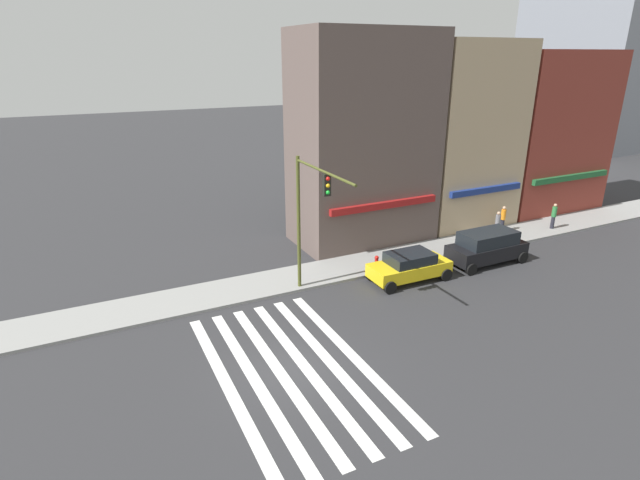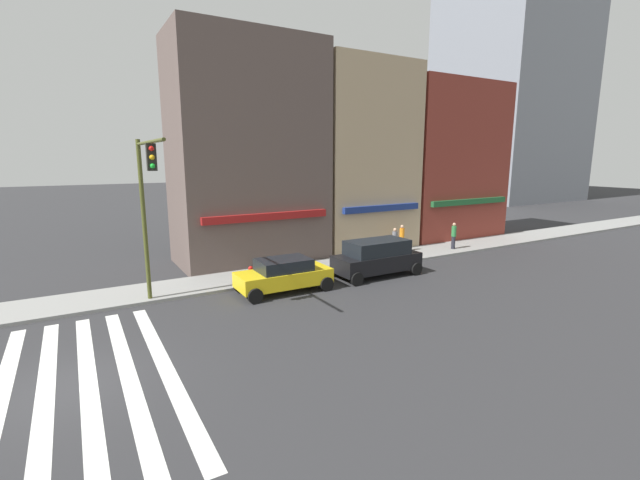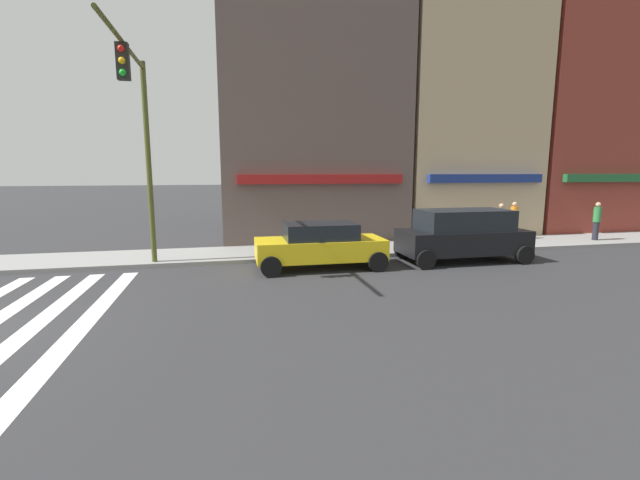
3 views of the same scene
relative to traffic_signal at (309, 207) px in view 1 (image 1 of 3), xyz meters
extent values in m
plane|color=#2D2D30|center=(-3.16, -5.15, -4.76)|extent=(200.00, 200.00, 0.00)
cube|color=gray|center=(-3.16, 2.35, -4.69)|extent=(120.00, 3.00, 0.15)
cube|color=silver|center=(-5.72, -5.15, -4.76)|extent=(0.46, 10.80, 0.01)
cube|color=silver|center=(-4.69, -5.15, -4.76)|extent=(0.46, 10.80, 0.01)
cube|color=silver|center=(-3.67, -5.15, -4.76)|extent=(0.46, 10.80, 0.01)
cube|color=silver|center=(-2.65, -5.15, -4.76)|extent=(0.46, 10.80, 0.01)
cube|color=silver|center=(-1.63, -5.15, -4.76)|extent=(0.46, 10.80, 0.01)
cube|color=silver|center=(-0.61, -5.15, -4.76)|extent=(0.46, 10.80, 0.01)
cube|color=brown|center=(6.71, 6.35, 1.70)|extent=(8.63, 5.00, 12.93)
cube|color=maroon|center=(6.71, 3.70, -1.76)|extent=(7.33, 0.30, 0.40)
cube|color=tan|center=(14.70, 6.35, 1.44)|extent=(6.97, 5.00, 12.41)
cube|color=navy|center=(14.70, 3.70, -1.76)|extent=(5.92, 0.30, 0.40)
cube|color=maroon|center=(22.90, 6.35, 1.12)|extent=(8.94, 5.00, 11.77)
cube|color=#1E592D|center=(22.90, 3.70, -1.76)|extent=(7.60, 0.30, 0.40)
cylinder|color=#474C1E|center=(0.00, 1.25, -1.29)|extent=(0.18, 0.18, 6.95)
cylinder|color=#474C1E|center=(0.00, -1.50, 1.99)|extent=(0.12, 5.51, 0.12)
cube|color=black|center=(0.00, -1.78, 1.46)|extent=(0.32, 0.24, 0.95)
sphere|color=red|center=(0.00, -1.91, 1.76)|extent=(0.18, 0.18, 0.18)
sphere|color=#EAAD14|center=(0.00, -1.91, 1.46)|extent=(0.18, 0.18, 0.18)
sphere|color=green|center=(0.00, -1.91, 1.16)|extent=(0.18, 0.18, 0.18)
cube|color=yellow|center=(5.67, -0.45, -4.07)|extent=(4.42, 1.85, 0.70)
cube|color=black|center=(5.67, -0.45, -3.45)|extent=(2.44, 1.69, 0.55)
cylinder|color=black|center=(3.88, 0.45, -4.42)|extent=(0.68, 0.22, 0.68)
cylinder|color=black|center=(3.88, -1.35, -4.42)|extent=(0.68, 0.22, 0.68)
cylinder|color=black|center=(7.47, 0.45, -4.42)|extent=(0.68, 0.22, 0.68)
cylinder|color=black|center=(7.47, -1.35, -4.42)|extent=(0.68, 0.22, 0.68)
cube|color=black|center=(11.12, -0.45, -4.00)|extent=(4.71, 1.92, 0.85)
cube|color=black|center=(11.12, -0.45, -3.20)|extent=(3.30, 1.76, 0.75)
cylinder|color=black|center=(9.18, 0.50, -4.42)|extent=(0.68, 0.22, 0.68)
cylinder|color=black|center=(9.18, -1.40, -4.42)|extent=(0.68, 0.22, 0.68)
cylinder|color=black|center=(13.06, 0.50, -4.42)|extent=(0.68, 0.22, 0.68)
cylinder|color=black|center=(13.06, -1.40, -4.42)|extent=(0.68, 0.22, 0.68)
cylinder|color=#23232D|center=(19.41, 1.91, -4.19)|extent=(0.26, 0.26, 0.85)
cylinder|color=#2D7A3D|center=(19.41, 1.91, -3.41)|extent=(0.32, 0.32, 0.70)
sphere|color=tan|center=(19.41, 1.91, -2.95)|extent=(0.22, 0.22, 0.22)
cylinder|color=#23232D|center=(14.58, 2.24, -4.19)|extent=(0.26, 0.26, 0.85)
cylinder|color=slate|center=(14.58, 2.24, -3.41)|extent=(0.32, 0.32, 0.70)
sphere|color=tan|center=(14.58, 2.24, -2.95)|extent=(0.22, 0.22, 0.22)
cylinder|color=#23232D|center=(15.80, 2.98, -4.19)|extent=(0.26, 0.26, 0.85)
cylinder|color=orange|center=(15.80, 2.98, -3.41)|extent=(0.32, 0.32, 0.70)
sphere|color=tan|center=(15.80, 2.98, -2.95)|extent=(0.22, 0.22, 0.22)
cylinder|color=red|center=(4.69, 1.25, -4.29)|extent=(0.20, 0.20, 0.65)
sphere|color=red|center=(4.69, 1.25, -3.89)|extent=(0.24, 0.24, 0.24)
camera|label=1|loc=(-9.42, -20.27, 6.69)|focal=28.00mm
camera|label=2|loc=(-2.56, -17.97, 1.46)|focal=24.00mm
camera|label=3|loc=(2.53, -14.61, -1.42)|focal=24.00mm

